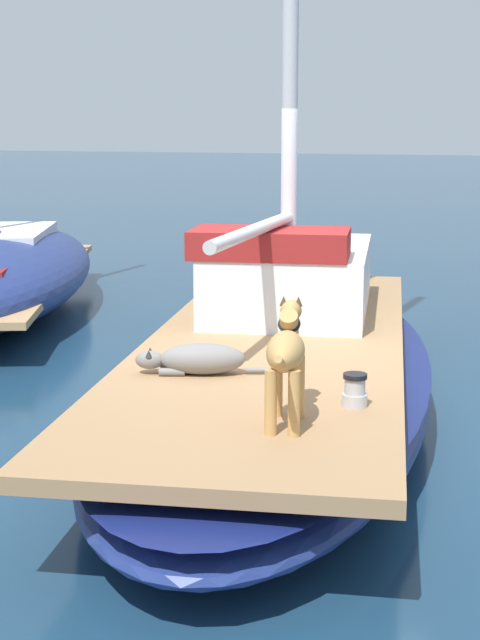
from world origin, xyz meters
TOP-DOWN VIEW (x-y plane):
  - ground_plane at (0.00, 0.00)m, footprint 120.00×120.00m
  - sailboat_main at (0.00, 0.00)m, footprint 3.47×7.51m
  - cabin_house at (-0.16, 1.11)m, footprint 1.69×2.39m
  - dog_grey at (-0.24, -1.25)m, footprint 0.94×0.41m
  - dog_tan at (0.63, -2.16)m, footprint 0.30×0.94m
  - deck_winch at (0.96, -1.71)m, footprint 0.16×0.16m
  - coiled_rope at (-0.42, -1.06)m, footprint 0.32×0.32m

SIDE VIEW (x-z plane):
  - ground_plane at x=0.00m, z-range 0.00..0.00m
  - sailboat_main at x=0.00m, z-range 0.01..0.67m
  - coiled_rope at x=-0.42m, z-range 0.66..0.70m
  - deck_winch at x=0.96m, z-range 0.65..0.86m
  - dog_grey at x=-0.24m, z-range 0.66..0.88m
  - cabin_house at x=-0.16m, z-range 0.59..1.43m
  - dog_tan at x=0.63m, z-range 0.73..1.43m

